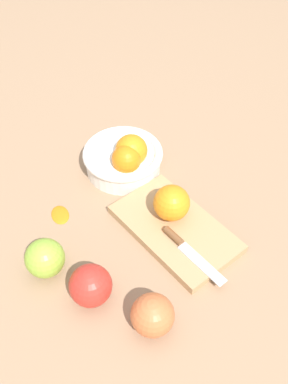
{
  "coord_description": "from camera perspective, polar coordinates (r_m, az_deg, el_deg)",
  "views": [
    {
      "loc": [
        0.53,
        -0.27,
        0.72
      ],
      "look_at": [
        0.0,
        0.06,
        0.04
      ],
      "focal_mm": 42.56,
      "sensor_mm": 36.0,
      "label": 1
    }
  ],
  "objects": [
    {
      "name": "ground_plane",
      "position": [
        0.94,
        -3.34,
        -3.12
      ],
      "size": [
        2.4,
        2.4,
        0.0
      ],
      "primitive_type": "plane",
      "color": "#997556"
    },
    {
      "name": "bowl",
      "position": [
        1.0,
        -2.46,
        4.33
      ],
      "size": [
        0.18,
        0.18,
        0.1
      ],
      "color": "white",
      "rests_on": "ground_plane"
    },
    {
      "name": "cutting_board",
      "position": [
        0.91,
        3.91,
        -4.6
      ],
      "size": [
        0.27,
        0.18,
        0.02
      ],
      "primitive_type": "cube",
      "rotation": [
        0.0,
        0.0,
        0.14
      ],
      "color": "tan",
      "rests_on": "ground_plane"
    },
    {
      "name": "orange_on_board",
      "position": [
        0.89,
        3.48,
        -1.38
      ],
      "size": [
        0.07,
        0.07,
        0.07
      ],
      "primitive_type": "sphere",
      "color": "orange",
      "rests_on": "cutting_board"
    },
    {
      "name": "knife",
      "position": [
        0.86,
        5.2,
        -6.94
      ],
      "size": [
        0.16,
        0.04,
        0.01
      ],
      "color": "silver",
      "rests_on": "cutting_board"
    },
    {
      "name": "apple_front_right",
      "position": [
        0.85,
        -12.31,
        -8.1
      ],
      "size": [
        0.07,
        0.07,
        0.07
      ],
      "primitive_type": "sphere",
      "color": "#8EB738",
      "rests_on": "ground_plane"
    },
    {
      "name": "apple_front_right_2",
      "position": [
        0.8,
        -6.71,
        -11.56
      ],
      "size": [
        0.08,
        0.08,
        0.08
      ],
      "primitive_type": "sphere",
      "color": "red",
      "rests_on": "ground_plane"
    },
    {
      "name": "apple_front_right_3",
      "position": [
        0.77,
        1.07,
        -15.17
      ],
      "size": [
        0.07,
        0.07,
        0.07
      ],
      "primitive_type": "sphere",
      "color": "#CC6638",
      "rests_on": "ground_plane"
    },
    {
      "name": "citrus_peel",
      "position": [
        0.95,
        -10.49,
        -2.69
      ],
      "size": [
        0.06,
        0.05,
        0.01
      ],
      "primitive_type": "ellipsoid",
      "rotation": [
        0.0,
        0.0,
        2.94
      ],
      "color": "orange",
      "rests_on": "ground_plane"
    }
  ]
}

